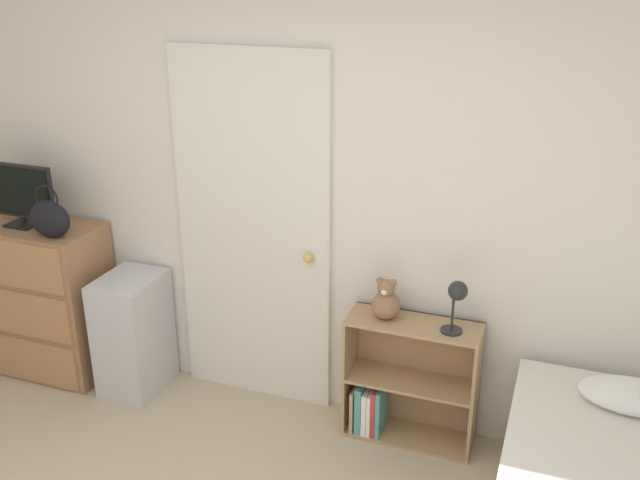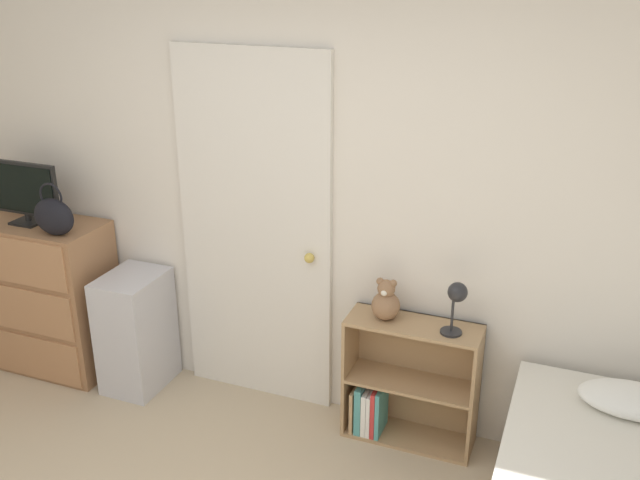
# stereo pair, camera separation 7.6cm
# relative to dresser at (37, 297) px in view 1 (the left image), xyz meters

# --- Properties ---
(wall_back) EXTENTS (10.00, 0.06, 2.55)m
(wall_back) POSITION_rel_dresser_xyz_m (1.73, 0.27, 0.79)
(wall_back) COLOR silver
(wall_back) RESTS_ON ground_plane
(door_closed) EXTENTS (0.91, 0.09, 2.06)m
(door_closed) POSITION_rel_dresser_xyz_m (1.41, 0.21, 0.54)
(door_closed) COLOR silver
(door_closed) RESTS_ON ground_plane
(dresser) EXTENTS (0.89, 0.43, 0.98)m
(dresser) POSITION_rel_dresser_xyz_m (0.00, 0.00, 0.00)
(dresser) COLOR #996B47
(dresser) RESTS_ON ground_plane
(tv) EXTENTS (0.49, 0.16, 0.38)m
(tv) POSITION_rel_dresser_xyz_m (-0.00, -0.01, 0.69)
(tv) COLOR black
(tv) RESTS_ON dresser
(handbag) EXTENTS (0.26, 0.12, 0.31)m
(handbag) POSITION_rel_dresser_xyz_m (0.29, -0.11, 0.60)
(handbag) COLOR black
(handbag) RESTS_ON dresser
(storage_bin) EXTENTS (0.32, 0.42, 0.73)m
(storage_bin) POSITION_rel_dresser_xyz_m (0.69, 0.01, -0.12)
(storage_bin) COLOR silver
(storage_bin) RESTS_ON ground_plane
(bookshelf) EXTENTS (0.70, 0.26, 0.71)m
(bookshelf) POSITION_rel_dresser_xyz_m (2.32, 0.10, -0.19)
(bookshelf) COLOR tan
(bookshelf) RESTS_ON ground_plane
(teddy_bear) EXTENTS (0.15, 0.15, 0.23)m
(teddy_bear) POSITION_rel_dresser_xyz_m (2.22, 0.09, 0.32)
(teddy_bear) COLOR #8C6647
(teddy_bear) RESTS_ON bookshelf
(desk_lamp) EXTENTS (0.12, 0.12, 0.29)m
(desk_lamp) POSITION_rel_dresser_xyz_m (2.59, 0.05, 0.43)
(desk_lamp) COLOR #262628
(desk_lamp) RESTS_ON bookshelf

